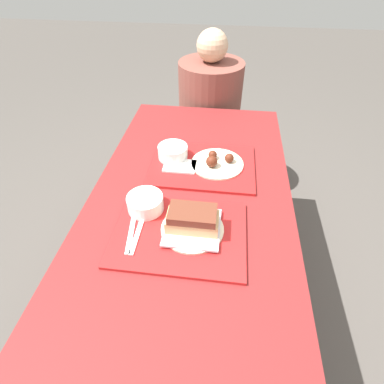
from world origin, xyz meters
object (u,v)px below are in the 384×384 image
(bowl_coleslaw_far, at_px, (173,151))
(wings_plate_far, at_px, (217,162))
(tray_far, at_px, (203,165))
(brisket_sandwich_plate, at_px, (192,222))
(person_seated_across, at_px, (211,96))
(tray_near, at_px, (180,233))
(bowl_coleslaw_near, at_px, (145,202))

(bowl_coleslaw_far, xyz_separation_m, wings_plate_far, (0.20, -0.03, -0.02))
(bowl_coleslaw_far, height_order, wings_plate_far, same)
(tray_far, bearing_deg, brisket_sandwich_plate, -89.76)
(bowl_coleslaw_far, bearing_deg, person_seated_across, 81.48)
(bowl_coleslaw_far, bearing_deg, tray_far, -14.81)
(tray_near, distance_m, bowl_coleslaw_far, 0.44)
(bowl_coleslaw_near, relative_size, brisket_sandwich_plate, 0.61)
(tray_near, height_order, tray_far, same)
(person_seated_across, bearing_deg, bowl_coleslaw_near, -98.12)
(tray_near, height_order, person_seated_across, person_seated_across)
(bowl_coleslaw_far, xyz_separation_m, person_seated_across, (0.11, 0.74, -0.07))
(tray_far, height_order, bowl_coleslaw_near, bowl_coleslaw_near)
(bowl_coleslaw_near, xyz_separation_m, brisket_sandwich_plate, (0.18, -0.08, 0.00))
(person_seated_across, bearing_deg, wings_plate_far, -83.75)
(bowl_coleslaw_near, bearing_deg, tray_near, -34.82)
(wings_plate_far, relative_size, person_seated_across, 0.35)
(tray_near, distance_m, wings_plate_far, 0.41)
(bowl_coleslaw_near, distance_m, person_seated_across, 1.09)
(bowl_coleslaw_near, bearing_deg, wings_plate_far, 51.68)
(bowl_coleslaw_near, height_order, brisket_sandwich_plate, brisket_sandwich_plate)
(brisket_sandwich_plate, bearing_deg, bowl_coleslaw_near, 156.29)
(bowl_coleslaw_near, relative_size, wings_plate_far, 0.58)
(tray_near, distance_m, person_seated_across, 1.17)
(tray_near, xyz_separation_m, bowl_coleslaw_far, (-0.10, 0.43, 0.04))
(wings_plate_far, bearing_deg, tray_far, -174.09)
(wings_plate_far, bearing_deg, tray_near, -104.09)
(brisket_sandwich_plate, xyz_separation_m, wings_plate_far, (0.06, 0.38, -0.02))
(tray_near, xyz_separation_m, bowl_coleslaw_near, (-0.14, 0.10, 0.04))
(bowl_coleslaw_near, bearing_deg, tray_far, 58.90)
(brisket_sandwich_plate, bearing_deg, tray_near, -157.13)
(tray_far, bearing_deg, tray_near, -95.79)
(tray_far, height_order, brisket_sandwich_plate, brisket_sandwich_plate)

